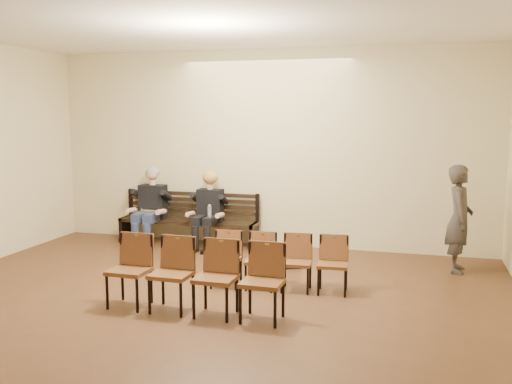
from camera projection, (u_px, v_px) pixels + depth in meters
ground at (139, 356)px, 5.65m from camera, size 10.00×10.00×0.00m
room_walls at (166, 99)px, 6.05m from camera, size 8.02×10.01×3.51m
bench at (188, 232)px, 10.43m from camera, size 2.60×0.90×0.45m
seated_man at (151, 205)px, 10.43m from camera, size 0.59×0.82×1.42m
seated_woman at (208, 212)px, 10.14m from camera, size 0.55×0.76×1.28m
laptop at (147, 214)px, 10.29m from camera, size 0.40×0.35×0.26m
water_bottle at (210, 218)px, 9.93m from camera, size 0.07×0.07×0.22m
bag at (287, 258)px, 8.87m from camera, size 0.49×0.42×0.30m
passerby at (460, 211)px, 8.53m from camera, size 0.48×0.70×1.87m
chair_row_front at (278, 262)px, 7.72m from camera, size 1.89×0.56×0.77m
chair_row_back at (193, 277)px, 6.80m from camera, size 2.20×0.53×0.90m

